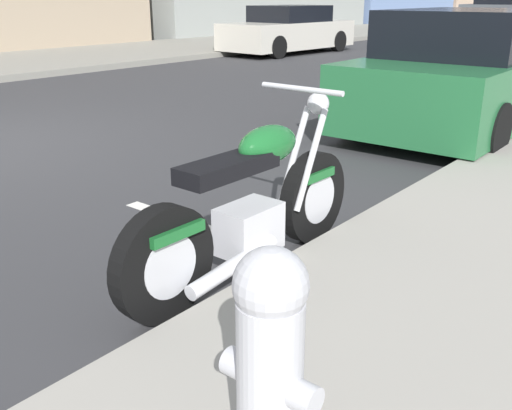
# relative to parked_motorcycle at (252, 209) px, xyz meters

# --- Properties ---
(sidewalk_far_curb) EXTENTS (120.00, 5.00, 0.14)m
(sidewalk_far_curb) POSITION_rel_parked_motorcycle_xyz_m (12.35, 11.76, -0.36)
(sidewalk_far_curb) COLOR gray
(sidewalk_far_curb) RESTS_ON ground
(parking_stall_stripe) EXTENTS (0.12, 2.20, 0.01)m
(parking_stall_stripe) POSITION_rel_parked_motorcycle_xyz_m (0.35, 0.51, -0.43)
(parking_stall_stripe) COLOR silver
(parking_stall_stripe) RESTS_ON ground
(parked_motorcycle) EXTENTS (2.05, 0.62, 1.12)m
(parked_motorcycle) POSITION_rel_parked_motorcycle_xyz_m (0.00, 0.00, 0.00)
(parked_motorcycle) COLOR black
(parked_motorcycle) RESTS_ON ground
(parked_car_second_in_row) EXTENTS (4.38, 1.89, 1.50)m
(parked_car_second_in_row) POSITION_rel_parked_motorcycle_xyz_m (5.08, 0.56, 0.27)
(parked_car_second_in_row) COLOR #236638
(parked_car_second_in_row) RESTS_ON ground
(car_opposite_curb) EXTENTS (4.56, 1.99, 1.37)m
(car_opposite_curb) POSITION_rel_parked_motorcycle_xyz_m (12.03, 8.51, 0.21)
(car_opposite_curb) COLOR beige
(car_opposite_curb) RESTS_ON ground
(fire_hydrant) EXTENTS (0.24, 0.36, 0.82)m
(fire_hydrant) POSITION_rel_parked_motorcycle_xyz_m (-1.31, -1.16, 0.14)
(fire_hydrant) COLOR #B7B7BC
(fire_hydrant) RESTS_ON sidewalk_near_curb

